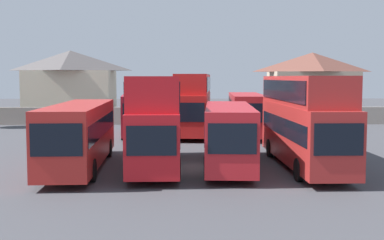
{
  "coord_description": "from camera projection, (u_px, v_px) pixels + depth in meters",
  "views": [
    {
      "loc": [
        -0.63,
        -26.79,
        4.88
      ],
      "look_at": [
        0.0,
        3.0,
        2.34
      ],
      "focal_mm": 46.86,
      "sensor_mm": 36.0,
      "label": 1
    }
  ],
  "objects": [
    {
      "name": "bus_3",
      "position": [
        229.0,
        132.0,
        26.94
      ],
      "size": [
        3.08,
        10.51,
        3.36
      ],
      "rotation": [
        0.0,
        0.0,
        -1.64
      ],
      "color": "red",
      "rests_on": "ground"
    },
    {
      "name": "bus_7",
      "position": [
        246.0,
        112.0,
        41.9
      ],
      "size": [
        3.1,
        11.03,
        3.48
      ],
      "rotation": [
        0.0,
        0.0,
        -1.63
      ],
      "color": "red",
      "rests_on": "ground"
    },
    {
      "name": "bus_1",
      "position": [
        80.0,
        132.0,
        26.82
      ],
      "size": [
        2.93,
        12.03,
        3.45
      ],
      "rotation": [
        0.0,
        0.0,
        -1.53
      ],
      "color": "red",
      "rests_on": "ground"
    },
    {
      "name": "ground",
      "position": [
        188.0,
        132.0,
        45.05
      ],
      "size": [
        140.0,
        140.0,
        0.0
      ],
      "primitive_type": "plane",
      "color": "#424247"
    },
    {
      "name": "house_terrace_left",
      "position": [
        71.0,
        83.0,
        60.65
      ],
      "size": [
        10.59,
        7.52,
        8.11
      ],
      "color": "beige",
      "rests_on": "ground"
    },
    {
      "name": "house_terrace_centre",
      "position": [
        312.0,
        84.0,
        60.61
      ],
      "size": [
        10.33,
        7.32,
        7.86
      ],
      "color": "tan",
      "rests_on": "ground"
    },
    {
      "name": "bus_5",
      "position": [
        138.0,
        112.0,
        42.12
      ],
      "size": [
        3.33,
        10.44,
        3.46
      ],
      "rotation": [
        0.0,
        0.0,
        -1.49
      ],
      "color": "#B11927",
      "rests_on": "ground"
    },
    {
      "name": "depot_boundary_wall",
      "position": [
        188.0,
        116.0,
        51.92
      ],
      "size": [
        56.0,
        0.5,
        1.8
      ],
      "primitive_type": "cube",
      "color": "gray",
      "rests_on": "ground"
    },
    {
      "name": "bus_4",
      "position": [
        303.0,
        116.0,
        27.08
      ],
      "size": [
        2.61,
        11.79,
        4.95
      ],
      "rotation": [
        0.0,
        0.0,
        -1.56
      ],
      "color": "#AE2725",
      "rests_on": "ground"
    },
    {
      "name": "bus_6",
      "position": [
        193.0,
        101.0,
        42.17
      ],
      "size": [
        3.44,
        10.97,
        5.14
      ],
      "rotation": [
        0.0,
        0.0,
        -1.65
      ],
      "color": "red",
      "rests_on": "ground"
    },
    {
      "name": "bus_2",
      "position": [
        156.0,
        117.0,
        26.85
      ],
      "size": [
        2.7,
        10.6,
        4.93
      ],
      "rotation": [
        0.0,
        0.0,
        -1.55
      ],
      "color": "red",
      "rests_on": "ground"
    }
  ]
}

